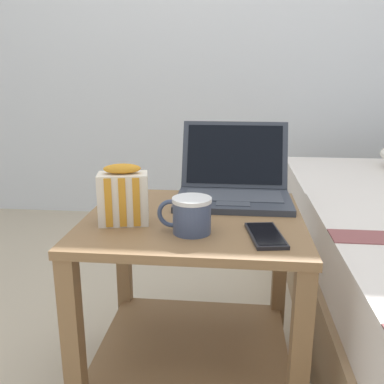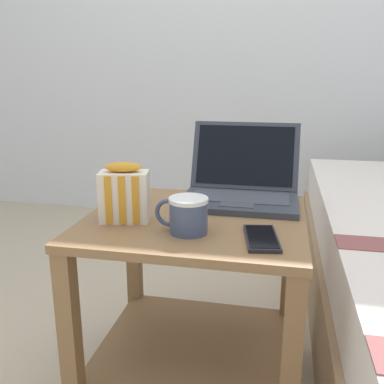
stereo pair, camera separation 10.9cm
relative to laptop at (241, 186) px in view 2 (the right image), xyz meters
name	(u,v)px [view 2 (the right image)]	position (x,y,z in m)	size (l,w,h in m)	color
back_wall	(250,13)	(-0.11, 1.44, 0.67)	(8.00, 0.05, 2.50)	silver
bedside_table	(195,282)	(-0.11, -0.18, -0.24)	(0.58, 0.53, 0.54)	olive
laptop	(241,186)	(0.00, 0.00, 0.00)	(0.34, 0.31, 0.22)	#333842
mug_front_left	(187,213)	(-0.10, -0.30, 0.00)	(0.13, 0.09, 0.09)	#3F4C6B
snack_bag	(124,194)	(-0.28, -0.25, 0.03)	(0.14, 0.09, 0.16)	silver
cell_phone	(262,238)	(0.08, -0.31, -0.04)	(0.10, 0.17, 0.01)	black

